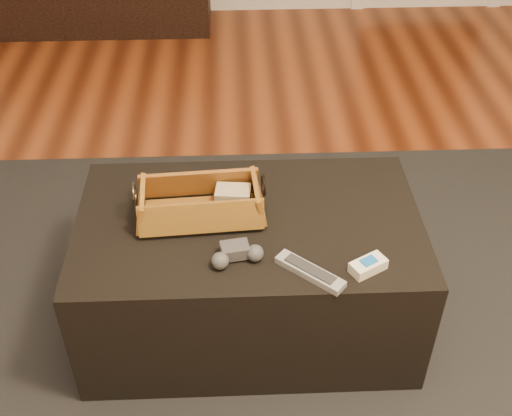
{
  "coord_description": "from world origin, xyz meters",
  "views": [
    {
      "loc": [
        0.02,
        -1.32,
        1.62
      ],
      "look_at": [
        0.08,
        0.07,
        0.49
      ],
      "focal_mm": 45.0,
      "sensor_mm": 36.0,
      "label": 1
    }
  ],
  "objects_px": {
    "ottoman": "(249,272)",
    "tv_remote": "(195,213)",
    "cream_gadget": "(368,266)",
    "silver_remote": "(310,272)",
    "wicker_basket": "(200,204)",
    "game_controller": "(237,254)"
  },
  "relations": [
    {
      "from": "cream_gadget",
      "to": "wicker_basket",
      "type": "bearing_deg",
      "value": 151.31
    },
    {
      "from": "cream_gadget",
      "to": "ottoman",
      "type": "bearing_deg",
      "value": 144.6
    },
    {
      "from": "wicker_basket",
      "to": "ottoman",
      "type": "bearing_deg",
      "value": -10.41
    },
    {
      "from": "ottoman",
      "to": "tv_remote",
      "type": "xyz_separation_m",
      "value": [
        -0.15,
        0.01,
        0.23
      ]
    },
    {
      "from": "tv_remote",
      "to": "game_controller",
      "type": "xyz_separation_m",
      "value": [
        0.12,
        -0.18,
        0.0
      ]
    },
    {
      "from": "game_controller",
      "to": "silver_remote",
      "type": "bearing_deg",
      "value": -17.48
    },
    {
      "from": "game_controller",
      "to": "cream_gadget",
      "type": "distance_m",
      "value": 0.35
    },
    {
      "from": "tv_remote",
      "to": "cream_gadget",
      "type": "height_order",
      "value": "cream_gadget"
    },
    {
      "from": "wicker_basket",
      "to": "cream_gadget",
      "type": "bearing_deg",
      "value": -28.69
    },
    {
      "from": "ottoman",
      "to": "wicker_basket",
      "type": "distance_m",
      "value": 0.29
    },
    {
      "from": "tv_remote",
      "to": "cream_gadget",
      "type": "bearing_deg",
      "value": -36.16
    },
    {
      "from": "tv_remote",
      "to": "silver_remote",
      "type": "height_order",
      "value": "tv_remote"
    },
    {
      "from": "silver_remote",
      "to": "cream_gadget",
      "type": "distance_m",
      "value": 0.15
    },
    {
      "from": "wicker_basket",
      "to": "cream_gadget",
      "type": "distance_m",
      "value": 0.51
    },
    {
      "from": "ottoman",
      "to": "cream_gadget",
      "type": "xyz_separation_m",
      "value": [
        0.31,
        -0.22,
        0.23
      ]
    },
    {
      "from": "wicker_basket",
      "to": "cream_gadget",
      "type": "xyz_separation_m",
      "value": [
        0.44,
        -0.24,
        -0.03
      ]
    },
    {
      "from": "ottoman",
      "to": "cream_gadget",
      "type": "relative_size",
      "value": 9.23
    },
    {
      "from": "wicker_basket",
      "to": "cream_gadget",
      "type": "height_order",
      "value": "wicker_basket"
    },
    {
      "from": "cream_gadget",
      "to": "tv_remote",
      "type": "bearing_deg",
      "value": 153.7
    },
    {
      "from": "ottoman",
      "to": "silver_remote",
      "type": "xyz_separation_m",
      "value": [
        0.15,
        -0.23,
        0.22
      ]
    },
    {
      "from": "tv_remote",
      "to": "game_controller",
      "type": "relative_size",
      "value": 1.28
    },
    {
      "from": "tv_remote",
      "to": "cream_gadget",
      "type": "xyz_separation_m",
      "value": [
        0.46,
        -0.23,
        -0.01
      ]
    }
  ]
}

